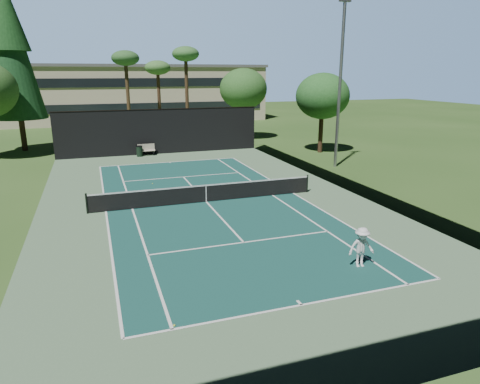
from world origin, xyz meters
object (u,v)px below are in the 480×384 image
object	(u,v)px
tennis_ball_c	(196,188)
trash_bin	(139,151)
tennis_ball_b	(153,199)
tennis_net	(206,193)
tennis_ball_d	(152,184)
park_bench	(146,149)
tennis_ball_a	(174,325)
player	(361,247)

from	to	relation	value
tennis_ball_c	trash_bin	xyz separation A→B (m)	(-2.17, 12.11, 0.44)
tennis_ball_b	tennis_ball_c	size ratio (longest dim) A/B	0.93
tennis_net	tennis_ball_d	bearing A→B (deg)	114.38
tennis_ball_d	park_bench	xyz separation A→B (m)	(0.91, 10.42, 0.51)
tennis_ball_b	trash_bin	size ratio (longest dim) A/B	0.08
tennis_net	park_bench	xyz separation A→B (m)	(-1.42, 15.57, -0.01)
park_bench	trash_bin	xyz separation A→B (m)	(-0.63, -0.28, -0.07)
park_bench	tennis_ball_d	bearing A→B (deg)	-95.01
tennis_ball_b	tennis_ball_a	bearing A→B (deg)	-95.23
tennis_ball_b	trash_bin	distance (m)	13.79
player	trash_bin	world-z (taller)	player
tennis_ball_a	tennis_ball_d	size ratio (longest dim) A/B	0.96
player	park_bench	world-z (taller)	player
player	tennis_ball_a	bearing A→B (deg)	-159.38
tennis_ball_b	tennis_ball_c	xyz separation A→B (m)	(2.94, 1.66, 0.00)
tennis_ball_b	park_bench	size ratio (longest dim) A/B	0.05
tennis_ball_a	tennis_ball_b	bearing A→B (deg)	84.77
tennis_ball_d	park_bench	world-z (taller)	park_bench
tennis_ball_c	park_bench	xyz separation A→B (m)	(-1.54, 12.39, 0.51)
tennis_ball_c	trash_bin	world-z (taller)	trash_bin
trash_bin	tennis_ball_d	bearing A→B (deg)	-91.62
park_bench	trash_bin	size ratio (longest dim) A/B	1.59
tennis_net	tennis_ball_a	xyz separation A→B (m)	(-4.02, -11.72, -0.52)
tennis_net	tennis_ball_c	bearing A→B (deg)	87.78
player	tennis_ball_b	xyz separation A→B (m)	(-6.22, 11.56, -0.74)
player	tennis_ball_c	distance (m)	13.64
player	tennis_ball_a	xyz separation A→B (m)	(-7.43, -1.68, -0.75)
tennis_ball_a	tennis_ball_b	distance (m)	13.30
player	tennis_ball_b	world-z (taller)	player
tennis_ball_c	tennis_ball_a	bearing A→B (deg)	-105.55
tennis_net	tennis_ball_b	xyz separation A→B (m)	(-2.81, 1.52, -0.52)
trash_bin	park_bench	bearing A→B (deg)	24.07
tennis_ball_a	tennis_ball_c	xyz separation A→B (m)	(4.15, 14.90, 0.01)
park_bench	trash_bin	world-z (taller)	park_bench
player	tennis_ball_a	distance (m)	7.66
tennis_net	player	bearing A→B (deg)	-71.24
tennis_ball_a	tennis_ball_c	bearing A→B (deg)	74.45
tennis_ball_c	trash_bin	distance (m)	12.31
tennis_net	tennis_ball_c	distance (m)	3.22
tennis_ball_b	tennis_ball_d	world-z (taller)	tennis_ball_b
tennis_ball_a	tennis_net	bearing A→B (deg)	71.06
player	tennis_ball_b	size ratio (longest dim) A/B	21.86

